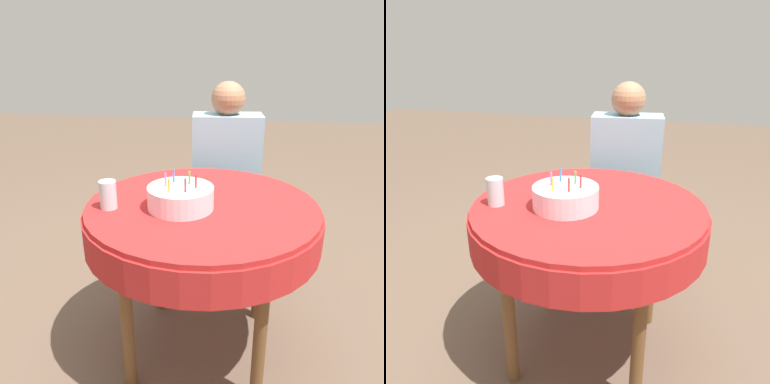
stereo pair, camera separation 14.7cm
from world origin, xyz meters
TOP-DOWN VIEW (x-y plane):
  - ground_plane at (0.00, 0.00)m, footprint 12.00×12.00m
  - dining_table at (0.00, 0.00)m, footprint 0.95×0.95m
  - chair at (0.03, 0.79)m, footprint 0.45×0.45m
  - person at (0.05, 0.70)m, footprint 0.41×0.32m
  - birthday_cake at (-0.08, -0.06)m, footprint 0.26×0.26m
  - drinking_glass at (-0.35, -0.11)m, footprint 0.07×0.07m

SIDE VIEW (x-z plane):
  - ground_plane at x=0.00m, z-range 0.00..0.00m
  - chair at x=0.03m, z-range 0.03..0.97m
  - dining_table at x=0.00m, z-range 0.28..1.01m
  - person at x=0.05m, z-range 0.11..1.27m
  - birthday_cake at x=-0.08m, z-range 0.71..0.85m
  - drinking_glass at x=-0.35m, z-range 0.73..0.85m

